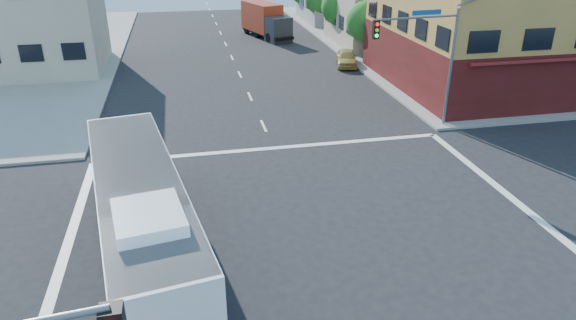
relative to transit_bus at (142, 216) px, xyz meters
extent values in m
plane|color=black|center=(6.43, -0.28, -1.87)|extent=(120.00, 120.00, 0.00)
cube|color=gray|center=(41.43, 34.72, -1.80)|extent=(50.00, 50.00, 0.15)
cube|color=#5B1417|center=(26.43, 18.22, 0.13)|extent=(18.09, 15.08, 4.00)
cube|color=beige|center=(-10.57, 29.72, 2.13)|extent=(12.00, 10.00, 8.00)
cylinder|color=slate|center=(17.23, 10.52, 1.63)|extent=(0.18, 0.18, 7.00)
cylinder|color=slate|center=(14.73, 10.27, 4.73)|extent=(5.01, 0.62, 0.12)
cube|color=black|center=(12.23, 10.02, 4.23)|extent=(0.32, 0.30, 1.00)
sphere|color=#FF0C0C|center=(12.23, 9.85, 4.53)|extent=(0.20, 0.20, 0.20)
sphere|color=yellow|center=(12.23, 9.85, 4.23)|extent=(0.20, 0.20, 0.20)
sphere|color=#19FF33|center=(12.23, 9.85, 3.93)|extent=(0.20, 0.20, 0.20)
cube|color=#154C90|center=(15.23, 10.32, 4.98)|extent=(1.80, 0.22, 0.28)
cylinder|color=#352013|center=(18.23, 27.72, -0.91)|extent=(0.28, 0.28, 1.92)
sphere|color=#1B5F1F|center=(18.23, 27.72, 1.49)|extent=(3.60, 3.60, 3.60)
sphere|color=#1B5F1F|center=(18.63, 27.42, 2.39)|extent=(2.52, 2.52, 2.52)
cylinder|color=#352013|center=(18.23, 35.72, -0.87)|extent=(0.28, 0.28, 1.99)
sphere|color=#1B5F1F|center=(18.23, 35.72, 1.64)|extent=(3.80, 3.80, 3.80)
cylinder|color=#352013|center=(18.23, 43.72, -0.93)|extent=(0.28, 0.28, 1.89)
cylinder|color=#352013|center=(18.23, 51.72, -0.86)|extent=(0.28, 0.28, 2.03)
cube|color=black|center=(0.00, 0.02, -1.28)|extent=(4.89, 13.20, 0.48)
cube|color=white|center=(0.00, 0.02, 0.04)|extent=(4.87, 13.17, 3.06)
cube|color=black|center=(0.00, 0.02, 0.22)|extent=(4.86, 12.80, 1.34)
cube|color=black|center=(-1.08, 6.31, 0.12)|extent=(2.50, 0.49, 1.45)
cube|color=#E5590C|center=(-1.08, 6.35, 1.19)|extent=(2.04, 0.40, 0.30)
cube|color=white|center=(0.00, 0.02, 1.50)|extent=(4.77, 12.91, 0.13)
cube|color=white|center=(0.54, -3.16, 1.76)|extent=(2.29, 2.65, 0.39)
cube|color=#10693F|center=(-1.28, -0.74, -0.74)|extent=(1.02, 5.83, 0.30)
cube|color=#10693F|center=(1.45, -0.28, -0.74)|extent=(1.02, 5.83, 0.30)
cylinder|color=black|center=(-1.96, 3.87, -1.31)|extent=(0.51, 1.16, 1.12)
cylinder|color=#99999E|center=(-2.11, 3.85, -1.31)|extent=(0.14, 0.56, 0.56)
cylinder|color=black|center=(0.57, 4.31, -1.31)|extent=(0.51, 1.16, 1.12)
cylinder|color=#99999E|center=(0.72, 4.33, -1.31)|extent=(0.14, 0.56, 0.56)
cylinder|color=black|center=(1.96, -3.83, -1.31)|extent=(0.51, 1.16, 1.12)
cylinder|color=#99999E|center=(2.10, -3.80, -1.31)|extent=(0.14, 0.56, 0.56)
cube|color=#292A2E|center=(11.95, 36.58, -0.59)|extent=(2.82, 2.76, 2.56)
cube|color=black|center=(12.24, 35.69, -0.20)|extent=(1.99, 0.71, 0.98)
cube|color=#B0331B|center=(10.80, 40.14, 0.20)|extent=(3.94, 5.97, 2.95)
cube|color=black|center=(11.16, 39.02, -1.33)|extent=(4.48, 8.16, 0.30)
cylinder|color=black|center=(10.91, 36.45, -1.38)|extent=(0.57, 1.02, 0.98)
cylinder|color=black|center=(12.87, 37.09, -1.38)|extent=(0.57, 1.02, 0.98)
cylinder|color=black|center=(10.03, 39.17, -1.38)|extent=(0.57, 1.02, 0.98)
cylinder|color=black|center=(11.99, 39.80, -1.38)|extent=(0.57, 1.02, 0.98)
cylinder|color=black|center=(9.27, 41.51, -1.38)|extent=(0.57, 1.02, 0.98)
cylinder|color=black|center=(11.24, 42.14, -1.38)|extent=(0.57, 1.02, 0.98)
imported|color=tan|center=(15.86, 25.68, -1.17)|extent=(2.65, 4.43, 1.41)
camera|label=1|loc=(1.86, -16.36, 9.42)|focal=32.00mm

